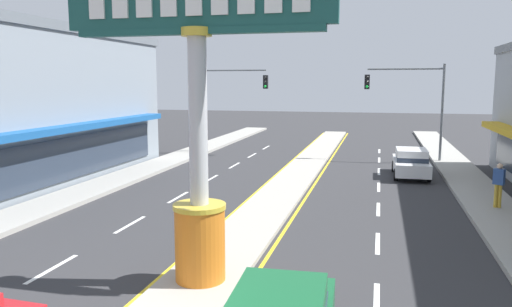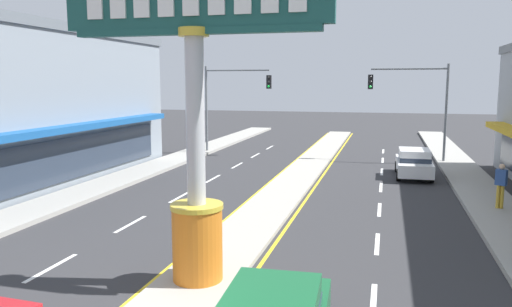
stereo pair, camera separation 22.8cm
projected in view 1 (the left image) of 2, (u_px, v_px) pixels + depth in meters
median_strip at (291, 181)px, 25.23m from camera, size 2.04×52.00×0.14m
sidewalk_left at (116, 180)px, 25.40m from camera, size 2.23×60.00×0.18m
sidewalk_right at (485, 200)px, 21.22m from camera, size 2.23×60.00×0.18m
lane_markings at (286, 188)px, 23.94m from camera, size 8.78×52.00×0.01m
district_sign at (198, 135)px, 12.00m from camera, size 6.61×1.31×7.47m
traffic_light_left_side at (226, 94)px, 34.84m from camera, size 4.86×0.46×6.20m
traffic_light_right_side at (413, 95)px, 31.13m from camera, size 4.86×0.46×6.20m
sedan_near_left_lane at (411, 162)px, 26.75m from camera, size 1.89×4.32×1.53m
pedestrian_near_kerb at (499, 182)px, 19.41m from camera, size 0.46×0.40×1.76m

